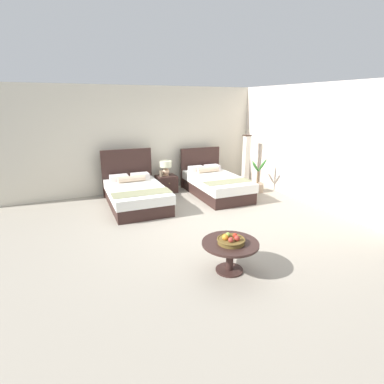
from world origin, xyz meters
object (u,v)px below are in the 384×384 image
object	(u,v)px
nightstand	(166,184)
potted_palm	(258,184)
coffee_table	(230,249)
floor_lamp_corner	(246,161)
bed_near_corner	(215,184)
fruit_bowl	(231,240)
bed_near_window	(136,194)
vase	(161,174)
table_lamp	(166,166)

from	to	relation	value
nightstand	potted_palm	size ratio (longest dim) A/B	0.58
coffee_table	floor_lamp_corner	bearing A→B (deg)	53.35
bed_near_corner	fruit_bowl	world-z (taller)	bed_near_corner
bed_near_window	bed_near_corner	bearing A→B (deg)	-0.20
vase	table_lamp	bearing A→B (deg)	20.52
coffee_table	table_lamp	bearing A→B (deg)	82.83
fruit_bowl	nightstand	bearing A→B (deg)	82.73
coffee_table	floor_lamp_corner	size ratio (longest dim) A/B	0.56
nightstand	potted_palm	distance (m)	2.52
nightstand	coffee_table	bearing A→B (deg)	-97.20
table_lamp	coffee_table	world-z (taller)	table_lamp
floor_lamp_corner	fruit_bowl	bearing A→B (deg)	-126.54
vase	coffee_table	size ratio (longest dim) A/B	0.20
bed_near_corner	floor_lamp_corner	size ratio (longest dim) A/B	1.48
coffee_table	potted_palm	xyz separation A→B (m)	(2.83, 3.19, -0.14)
vase	potted_palm	bearing A→B (deg)	-21.81
vase	coffee_table	distance (m)	4.19
table_lamp	potted_palm	size ratio (longest dim) A/B	0.44
bed_near_corner	table_lamp	distance (m)	1.43
table_lamp	vase	distance (m)	0.24
nightstand	fruit_bowl	size ratio (longest dim) A/B	1.32
fruit_bowl	potted_palm	size ratio (longest dim) A/B	0.44
table_lamp	bed_near_window	bearing A→B (deg)	-143.03
bed_near_window	potted_palm	world-z (taller)	bed_near_window
coffee_table	potted_palm	distance (m)	4.27
table_lamp	coffee_table	bearing A→B (deg)	-97.17
bed_near_window	bed_near_corner	world-z (taller)	bed_near_window
bed_near_corner	potted_palm	world-z (taller)	bed_near_corner
table_lamp	fruit_bowl	size ratio (longest dim) A/B	1.00
potted_palm	bed_near_window	bearing A→B (deg)	175.69
bed_near_corner	floor_lamp_corner	xyz separation A→B (m)	(1.29, 0.50, 0.45)
vase	floor_lamp_corner	xyz separation A→B (m)	(2.55, -0.24, 0.20)
table_lamp	vase	size ratio (longest dim) A/B	2.43
bed_near_window	vase	size ratio (longest dim) A/B	12.47
fruit_bowl	floor_lamp_corner	world-z (taller)	floor_lamp_corner
vase	coffee_table	xyz separation A→B (m)	(-0.37, -4.17, -0.19)
bed_near_corner	potted_palm	xyz separation A→B (m)	(1.20, -0.25, -0.07)
nightstand	floor_lamp_corner	distance (m)	2.46
floor_lamp_corner	coffee_table	bearing A→B (deg)	-126.65
bed_near_corner	coffee_table	bearing A→B (deg)	-115.45
bed_near_corner	bed_near_window	bearing A→B (deg)	179.80
vase	potted_palm	distance (m)	2.67
nightstand	table_lamp	world-z (taller)	table_lamp
floor_lamp_corner	potted_palm	distance (m)	0.91
bed_near_corner	table_lamp	xyz separation A→B (m)	(-1.10, 0.80, 0.42)
bed_near_window	coffee_table	bearing A→B (deg)	-81.42
nightstand	fruit_bowl	xyz separation A→B (m)	(-0.54, -4.24, 0.28)
table_lamp	bed_near_corner	bearing A→B (deg)	-35.95
nightstand	coffee_table	distance (m)	4.25
bed_near_window	bed_near_corner	distance (m)	2.15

